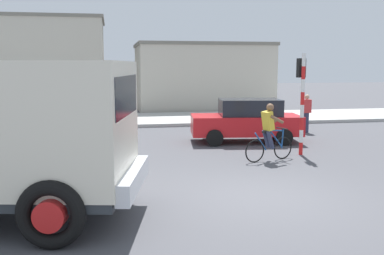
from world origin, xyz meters
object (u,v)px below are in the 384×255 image
(cyclist, at_px, (269,132))
(traffic_light_pole, at_px, (302,90))
(car_white_mid, at_px, (247,120))
(car_red_near, at_px, (53,118))
(pedestrian_near_kerb, at_px, (306,113))

(cyclist, xyz_separation_m, traffic_light_pole, (1.33, 0.76, 1.20))
(traffic_light_pole, bearing_deg, car_white_mid, 111.34)
(cyclist, bearing_deg, car_red_near, 141.91)
(car_red_near, distance_m, car_white_mid, 7.48)
(cyclist, distance_m, car_white_mid, 3.31)
(pedestrian_near_kerb, bearing_deg, car_red_near, 178.25)
(traffic_light_pole, height_order, car_red_near, traffic_light_pole)
(cyclist, height_order, car_red_near, cyclist)
(traffic_light_pole, height_order, pedestrian_near_kerb, traffic_light_pole)
(cyclist, xyz_separation_m, car_white_mid, (0.34, 3.29, -0.05))
(cyclist, xyz_separation_m, pedestrian_near_kerb, (3.52, 5.05, -0.02))
(cyclist, distance_m, traffic_light_pole, 1.95)
(traffic_light_pole, relative_size, car_red_near, 0.79)
(car_white_mid, xyz_separation_m, pedestrian_near_kerb, (3.18, 1.76, 0.03))
(car_white_mid, bearing_deg, cyclist, -95.88)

